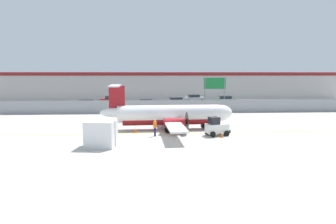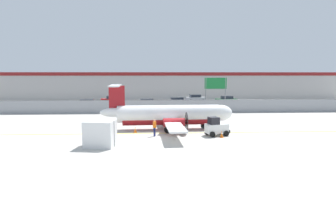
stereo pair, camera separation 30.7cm
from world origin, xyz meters
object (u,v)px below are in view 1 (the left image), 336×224
object	(u,v)px
parked_car_2	(146,103)
highway_sign	(215,86)
cargo_container	(101,134)
traffic_cone_far_left	(170,130)
parked_car_4	(194,98)
commuter_airplane	(171,115)
parked_car_0	(86,104)
traffic_cone_near_left	(222,134)
parked_car_1	(110,100)
ground_crew_worker	(155,127)
parked_car_5	(225,100)
parked_car_3	(177,101)
baggage_tug	(217,127)
traffic_cone_near_right	(135,130)

from	to	relation	value
parked_car_2	highway_sign	bearing A→B (deg)	-30.64
cargo_container	traffic_cone_far_left	xyz separation A→B (m)	(6.21, 5.55, -0.79)
parked_car_4	commuter_airplane	bearing A→B (deg)	-109.61
traffic_cone_far_left	parked_car_2	world-z (taller)	parked_car_2
commuter_airplane	parked_car_0	bearing A→B (deg)	121.23
traffic_cone_near_left	parked_car_4	world-z (taller)	parked_car_4
parked_car_1	ground_crew_worker	bearing A→B (deg)	99.83
parked_car_0	parked_car_4	xyz separation A→B (m)	(20.94, 11.00, 0.00)
commuter_airplane	parked_car_4	distance (m)	32.21
parked_car_5	parked_car_2	bearing A→B (deg)	20.81
commuter_airplane	traffic_cone_far_left	xyz separation A→B (m)	(-0.25, -2.12, -1.29)
cargo_container	parked_car_1	world-z (taller)	cargo_container
parked_car_0	traffic_cone_near_left	bearing A→B (deg)	121.29
parked_car_4	parked_car_5	distance (m)	7.29
cargo_container	parked_car_3	bearing A→B (deg)	82.52
baggage_tug	traffic_cone_far_left	world-z (taller)	baggage_tug
traffic_cone_near_left	parked_car_2	size ratio (longest dim) A/B	0.15
highway_sign	parked_car_3	bearing A→B (deg)	122.46
ground_crew_worker	traffic_cone_near_left	xyz separation A→B (m)	(6.47, -0.92, -0.64)
parked_car_5	highway_sign	world-z (taller)	highway_sign
parked_car_1	baggage_tug	bearing A→B (deg)	109.53
commuter_airplane	parked_car_3	bearing A→B (deg)	80.83
traffic_cone_near_right	parked_car_2	distance (m)	22.59
parked_car_0	parked_car_2	size ratio (longest dim) A/B	1.00
ground_crew_worker	traffic_cone_near_right	bearing A→B (deg)	149.25
parked_car_3	traffic_cone_far_left	bearing A→B (deg)	-104.50
parked_car_2	parked_car_5	xyz separation A→B (m)	(15.78, 5.75, 0.00)
baggage_tug	traffic_cone_near_right	xyz separation A→B (m)	(-8.13, 2.00, -0.54)
cargo_container	parked_car_3	distance (m)	32.96
ground_crew_worker	parked_car_2	distance (m)	24.53
cargo_container	parked_car_0	bearing A→B (deg)	113.09
traffic_cone_near_right	cargo_container	bearing A→B (deg)	-113.81
baggage_tug	parked_car_3	size ratio (longest dim) A/B	0.58
parked_car_3	highway_sign	world-z (taller)	highway_sign
parked_car_0	parked_car_3	bearing A→B (deg)	-172.34
parked_car_2	parked_car_3	bearing A→B (deg)	23.89
traffic_cone_near_left	baggage_tug	bearing A→B (deg)	111.97
parked_car_1	highway_sign	xyz separation A→B (m)	(18.46, -12.74, 3.24)
parked_car_1	commuter_airplane	bearing A→B (deg)	105.05
parked_car_1	traffic_cone_near_right	bearing A→B (deg)	97.12
baggage_tug	highway_sign	xyz separation A→B (m)	(3.98, 19.18, 3.28)
parked_car_4	highway_sign	bearing A→B (deg)	-93.24
traffic_cone_far_left	parked_car_0	size ratio (longest dim) A/B	0.15
parked_car_5	commuter_airplane	bearing A→B (deg)	64.89
cargo_container	traffic_cone_far_left	size ratio (longest dim) A/B	4.19
baggage_tug	commuter_airplane	bearing A→B (deg)	124.42
cargo_container	traffic_cone_near_right	world-z (taller)	cargo_container
parked_car_3	parked_car_5	bearing A→B (deg)	6.77
cargo_container	traffic_cone_near_left	xyz separation A→B (m)	(11.08, 3.04, -0.79)
ground_crew_worker	highway_sign	size ratio (longest dim) A/B	0.31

